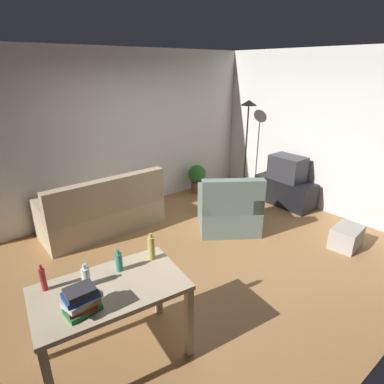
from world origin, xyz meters
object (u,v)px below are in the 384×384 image
tv_stand (285,192)px  torchiere_lamp (248,121)px  couch (103,212)px  armchair (229,210)px  desk (111,298)px  potted_plant (197,177)px  tv (287,168)px  storage_box (346,237)px  book_stack (82,300)px  bottle_tall (119,262)px  bottle_red (43,279)px  bottle_squat (151,248)px  bottle_clear (86,277)px

tv_stand → torchiere_lamp: (0.00, 1.01, 1.17)m
couch → armchair: 1.96m
desk → potted_plant: bearing=47.7°
couch → tv: size_ratio=3.02×
storage_box → book_stack: book_stack is taller
torchiere_lamp → bottle_tall: size_ratio=8.81×
bottle_red → bottle_tall: bearing=-13.1°
torchiere_lamp → bottle_squat: 4.07m
couch → bottle_red: size_ratio=7.81×
bottle_tall → desk: bearing=-137.5°
storage_box → bottle_tall: size_ratio=2.34×
desk → potted_plant: desk is taller
potted_plant → bottle_tall: bearing=-140.0°
armchair → storage_box: 1.72m
bottle_red → book_stack: 0.46m
bottle_clear → book_stack: (-0.14, -0.28, 0.02)m
desk → potted_plant: (3.09, 2.61, -0.32)m
desk → bottle_red: (-0.41, 0.29, 0.21)m
potted_plant → bottle_tall: size_ratio=2.78×
potted_plant → bottle_squat: bottle_squat is taller
tv_stand → book_stack: size_ratio=3.89×
tv_stand → tv: (0.00, 0.00, 0.46)m
bottle_squat → bottle_red: bearing=169.7°
torchiere_lamp → desk: bearing=-151.7°
book_stack → tv: bearing=16.8°
bottle_clear → desk: bearing=-44.3°
desk → bottle_clear: (-0.13, 0.13, 0.20)m
armchair → storage_box: size_ratio=2.54×
couch → bottle_red: bearing=56.2°
armchair → bottle_tall: size_ratio=5.94×
storage_box → bottle_red: size_ratio=2.07×
couch → tv: same height
bottle_clear → torchiere_lamp: bearing=26.0°
storage_box → bottle_tall: (-3.23, 0.50, 0.70)m
potted_plant → bottle_clear: bearing=-142.5°
couch → bottle_clear: bearing=63.8°
bottle_red → potted_plant: bearing=33.5°
tv → potted_plant: bearing=31.1°
couch → tv_stand: 3.27m
couch → bottle_squat: 2.29m
bottle_clear → potted_plant: bearing=37.5°
storage_box → bottle_squat: 3.05m
torchiere_lamp → bottle_tall: (-3.81, -1.99, -0.57)m
tv_stand → storage_box: (-0.58, -1.48, -0.09)m
tv → storage_box: (-0.59, -1.48, -0.55)m
torchiere_lamp → potted_plant: 1.48m
tv → bottle_red: (-4.40, -0.84, 0.16)m
desk → bottle_clear: bearing=143.2°
bottle_red → bottle_squat: bearing=-10.3°
tv → armchair: bearing=91.5°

